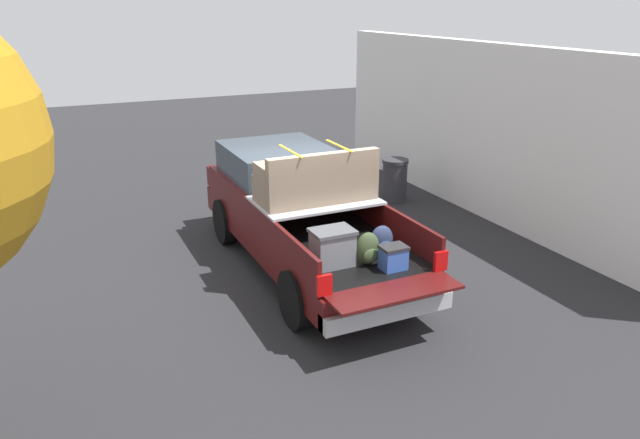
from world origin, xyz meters
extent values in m
plane|color=#262628|center=(0.00, 0.00, 0.00)|extent=(40.00, 40.00, 0.00)
cube|color=#470F0F|center=(0.00, 0.00, 0.63)|extent=(5.50, 1.92, 0.45)
cube|color=black|center=(-1.20, 0.00, 0.87)|extent=(2.80, 1.80, 0.04)
cube|color=#470F0F|center=(-1.20, 0.93, 1.10)|extent=(2.80, 0.06, 0.50)
cube|color=#470F0F|center=(-1.20, -0.93, 1.10)|extent=(2.80, 0.06, 0.50)
cube|color=#470F0F|center=(0.17, 0.00, 1.10)|extent=(0.06, 1.80, 0.50)
cube|color=#470F0F|center=(-2.88, 0.00, 0.87)|extent=(0.55, 1.80, 0.04)
cube|color=#B2B2B7|center=(-0.43, 0.00, 1.37)|extent=(1.25, 1.92, 0.04)
cube|color=#470F0F|center=(1.35, 0.00, 1.10)|extent=(2.30, 1.92, 0.50)
cube|color=#2D3842|center=(1.25, 0.00, 1.62)|extent=(1.94, 1.76, 0.55)
cube|color=#470F0F|center=(2.70, 0.00, 1.04)|extent=(0.40, 1.82, 0.38)
cube|color=#B2B2B7|center=(-2.72, 0.00, 0.52)|extent=(0.24, 1.92, 0.24)
cube|color=red|center=(-2.62, 0.88, 1.03)|extent=(0.06, 0.20, 0.28)
cube|color=red|center=(-2.62, -0.88, 1.03)|extent=(0.06, 0.20, 0.28)
cylinder|color=black|center=(1.75, 0.88, 0.43)|extent=(0.85, 0.30, 0.85)
cylinder|color=black|center=(1.75, -0.88, 0.43)|extent=(0.85, 0.30, 0.85)
cylinder|color=black|center=(-1.75, 0.88, 0.43)|extent=(0.85, 0.30, 0.85)
cylinder|color=black|center=(-1.75, -0.88, 0.43)|extent=(0.85, 0.30, 0.85)
cube|color=slate|center=(-1.83, 0.38, 1.13)|extent=(0.40, 0.55, 0.48)
cube|color=#505359|center=(-1.83, 0.38, 1.39)|extent=(0.44, 0.59, 0.05)
ellipsoid|color=#384728|center=(-2.00, -0.08, 1.13)|extent=(0.20, 0.36, 0.47)
ellipsoid|color=#384728|center=(-2.11, -0.08, 1.06)|extent=(0.09, 0.25, 0.21)
ellipsoid|color=#283351|center=(-1.82, -0.41, 1.12)|extent=(0.20, 0.37, 0.46)
ellipsoid|color=#283351|center=(-1.93, -0.41, 1.05)|extent=(0.09, 0.26, 0.20)
cube|color=#3359B2|center=(-2.30, -0.32, 1.04)|extent=(0.26, 0.34, 0.30)
cube|color=#262628|center=(-2.30, -0.32, 1.21)|extent=(0.28, 0.36, 0.04)
cube|color=#84705B|center=(-0.43, 0.00, 1.60)|extent=(0.81, 1.85, 0.42)
cube|color=#84705B|center=(-0.75, 0.00, 2.01)|extent=(0.16, 1.85, 0.40)
cube|color=#84705B|center=(-0.38, 0.82, 1.92)|extent=(0.57, 0.20, 0.22)
cube|color=#84705B|center=(-0.38, -0.82, 1.92)|extent=(0.57, 0.20, 0.22)
cube|color=yellow|center=(-0.43, 0.42, 2.22)|extent=(0.91, 0.03, 0.02)
cube|color=yellow|center=(-0.43, -0.42, 2.22)|extent=(0.91, 0.03, 0.02)
cube|color=white|center=(1.10, -4.66, 1.80)|extent=(10.98, 0.36, 3.59)
cylinder|color=#2D2D33|center=(2.59, -3.38, 0.45)|extent=(0.56, 0.56, 0.90)
cylinder|color=#2D2D33|center=(2.59, -3.38, 0.94)|extent=(0.60, 0.60, 0.08)
camera|label=1|loc=(-8.71, 3.77, 4.37)|focal=33.64mm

